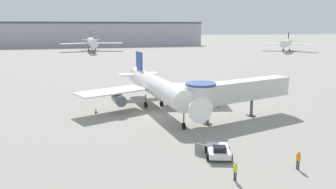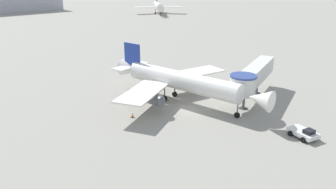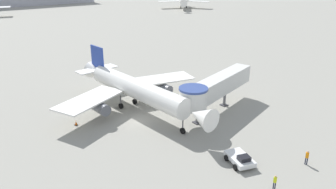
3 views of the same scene
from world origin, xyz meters
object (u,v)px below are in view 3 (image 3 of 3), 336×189
(main_airplane, at_px, (134,89))
(ground_crew_marshaller, at_px, (275,181))
(pushback_tug_white, at_px, (240,159))
(ground_crew_wing_walker, at_px, (307,157))
(traffic_cone_starboard_wing, at_px, (189,97))
(background_jet_navy_tail, at_px, (184,0))
(traffic_cone_port_wing, at_px, (76,123))
(jet_bridge, at_px, (213,88))

(main_airplane, bearing_deg, ground_crew_marshaller, -93.15)
(pushback_tug_white, bearing_deg, ground_crew_wing_walker, -20.74)
(traffic_cone_starboard_wing, distance_m, background_jet_navy_tail, 130.65)
(main_airplane, xyz_separation_m, traffic_cone_port_wing, (-9.75, 0.27, -3.27))
(pushback_tug_white, distance_m, traffic_cone_port_wing, 24.00)
(jet_bridge, bearing_deg, ground_crew_marshaller, -130.38)
(jet_bridge, xyz_separation_m, pushback_tug_white, (-7.12, -12.40, -3.55))
(traffic_cone_starboard_wing, relative_size, background_jet_navy_tail, 0.03)
(main_airplane, xyz_separation_m, pushback_tug_white, (2.11, -20.60, -2.98))
(traffic_cone_starboard_wing, bearing_deg, ground_crew_marshaller, -109.17)
(pushback_tug_white, height_order, traffic_cone_starboard_wing, pushback_tug_white)
(pushback_tug_white, bearing_deg, traffic_cone_port_wing, 135.57)
(traffic_cone_starboard_wing, bearing_deg, ground_crew_wing_walker, -94.24)
(pushback_tug_white, distance_m, background_jet_navy_tail, 150.86)
(ground_crew_wing_walker, height_order, background_jet_navy_tail, background_jet_navy_tail)
(traffic_cone_port_wing, bearing_deg, jet_bridge, -24.02)
(pushback_tug_white, relative_size, traffic_cone_starboard_wing, 5.88)
(traffic_cone_port_wing, height_order, ground_crew_marshaller, ground_crew_marshaller)
(pushback_tug_white, xyz_separation_m, ground_crew_marshaller, (-0.61, -5.31, 0.29))
(jet_bridge, xyz_separation_m, ground_crew_marshaller, (-7.74, -17.71, -3.26))
(main_airplane, relative_size, pushback_tug_white, 6.97)
(main_airplane, xyz_separation_m, jet_bridge, (9.23, -8.19, 0.56))
(main_airplane, relative_size, traffic_cone_starboard_wing, 40.98)
(ground_crew_marshaller, bearing_deg, ground_crew_wing_walker, -110.16)
(ground_crew_wing_walker, distance_m, background_jet_navy_tail, 151.17)
(traffic_cone_port_wing, xyz_separation_m, ground_crew_marshaller, (11.25, -26.17, 0.58))
(jet_bridge, bearing_deg, main_airplane, 121.64)
(traffic_cone_port_wing, xyz_separation_m, ground_crew_wing_walker, (18.04, -25.46, 0.66))
(main_airplane, height_order, jet_bridge, main_airplane)
(pushback_tug_white, bearing_deg, background_jet_navy_tail, 70.19)
(jet_bridge, xyz_separation_m, background_jet_navy_tail, (81.02, 109.98, 0.08))
(background_jet_navy_tail, bearing_deg, ground_crew_wing_walker, -84.65)
(ground_crew_marshaller, bearing_deg, traffic_cone_starboard_wing, -45.29)
(ground_crew_wing_walker, bearing_deg, traffic_cone_port_wing, 11.56)
(jet_bridge, bearing_deg, pushback_tug_white, -136.65)
(ground_crew_marshaller, xyz_separation_m, background_jet_navy_tail, (88.76, 127.69, 3.34))
(jet_bridge, distance_m, pushback_tug_white, 14.74)
(main_airplane, bearing_deg, pushback_tug_white, -90.61)
(traffic_cone_starboard_wing, height_order, background_jet_navy_tail, background_jet_navy_tail)
(traffic_cone_port_wing, distance_m, ground_crew_wing_walker, 31.21)
(main_airplane, height_order, pushback_tug_white, main_airplane)
(ground_crew_marshaller, relative_size, background_jet_navy_tail, 0.06)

